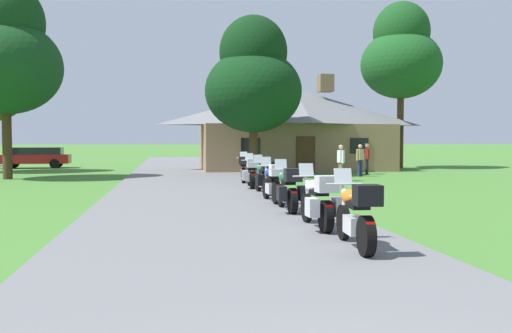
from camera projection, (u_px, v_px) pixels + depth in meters
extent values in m
plane|color=#42752D|center=(197.00, 186.00, 22.38)|extent=(500.00, 500.00, 0.00)
cube|color=slate|center=(199.00, 190.00, 20.41)|extent=(6.40, 80.00, 0.06)
cylinder|color=black|center=(343.00, 222.00, 9.92)|extent=(0.15, 0.65, 0.64)
cylinder|color=black|center=(366.00, 236.00, 8.49)|extent=(0.20, 0.65, 0.64)
cube|color=silver|center=(354.00, 225.00, 9.18)|extent=(0.30, 0.58, 0.30)
ellipsoid|color=orange|center=(350.00, 197.00, 9.42)|extent=(0.33, 0.54, 0.26)
cube|color=black|center=(358.00, 205.00, 8.96)|extent=(0.32, 0.54, 0.10)
cylinder|color=silver|center=(344.00, 184.00, 9.85)|extent=(0.66, 0.08, 0.03)
cylinder|color=silver|center=(343.00, 202.00, 9.90)|extent=(0.08, 0.24, 0.73)
cube|color=#B2BCC6|center=(343.00, 176.00, 9.94)|extent=(0.33, 0.13, 0.27)
sphere|color=silver|center=(344.00, 192.00, 9.85)|extent=(0.11, 0.11, 0.11)
cube|color=black|center=(368.00, 195.00, 8.41)|extent=(0.42, 0.39, 0.32)
cube|color=red|center=(371.00, 224.00, 8.26)|extent=(0.14, 0.04, 0.06)
cylinder|color=silver|center=(369.00, 239.00, 8.82)|extent=(0.11, 0.55, 0.07)
cylinder|color=black|center=(307.00, 208.00, 12.08)|extent=(0.12, 0.64, 0.64)
cylinder|color=black|center=(326.00, 217.00, 10.66)|extent=(0.16, 0.64, 0.64)
cube|color=silver|center=(316.00, 209.00, 11.34)|extent=(0.27, 0.56, 0.30)
ellipsoid|color=silver|center=(313.00, 186.00, 11.58)|extent=(0.31, 0.52, 0.26)
cube|color=black|center=(319.00, 193.00, 11.13)|extent=(0.29, 0.52, 0.10)
cylinder|color=silver|center=(307.00, 176.00, 12.00)|extent=(0.66, 0.04, 0.03)
cylinder|color=silver|center=(307.00, 191.00, 12.06)|extent=(0.06, 0.24, 0.73)
cube|color=#B2BCC6|center=(306.00, 169.00, 12.09)|extent=(0.32, 0.11, 0.27)
sphere|color=silver|center=(307.00, 182.00, 12.01)|extent=(0.11, 0.11, 0.11)
cube|color=#B7B7BC|center=(327.00, 184.00, 10.58)|extent=(0.40, 0.36, 0.32)
cube|color=red|center=(329.00, 206.00, 10.43)|extent=(0.14, 0.03, 0.06)
cylinder|color=silver|center=(328.00, 219.00, 11.00)|extent=(0.08, 0.55, 0.07)
cube|color=#B7B7BC|center=(312.00, 207.00, 10.65)|extent=(0.20, 0.40, 0.36)
cube|color=#B7B7BC|center=(338.00, 207.00, 10.74)|extent=(0.20, 0.40, 0.36)
cylinder|color=black|center=(281.00, 195.00, 14.83)|extent=(0.12, 0.64, 0.64)
cylinder|color=black|center=(292.00, 201.00, 13.41)|extent=(0.16, 0.64, 0.64)
cube|color=silver|center=(287.00, 196.00, 14.10)|extent=(0.26, 0.56, 0.30)
ellipsoid|color=#195B33|center=(285.00, 178.00, 14.33)|extent=(0.30, 0.52, 0.26)
cube|color=black|center=(288.00, 182.00, 13.88)|extent=(0.28, 0.52, 0.10)
cylinder|color=silver|center=(281.00, 169.00, 14.76)|extent=(0.66, 0.04, 0.03)
cylinder|color=silver|center=(281.00, 182.00, 14.81)|extent=(0.06, 0.24, 0.73)
cube|color=#B2BCC6|center=(281.00, 164.00, 14.85)|extent=(0.32, 0.11, 0.27)
sphere|color=silver|center=(281.00, 175.00, 14.77)|extent=(0.11, 0.11, 0.11)
cube|color=black|center=(293.00, 175.00, 13.33)|extent=(0.40, 0.36, 0.32)
cube|color=red|center=(294.00, 193.00, 13.18)|extent=(0.14, 0.03, 0.06)
cylinder|color=silver|center=(295.00, 203.00, 13.75)|extent=(0.07, 0.55, 0.07)
cube|color=black|center=(282.00, 194.00, 13.41)|extent=(0.20, 0.40, 0.36)
cube|color=black|center=(302.00, 193.00, 13.49)|extent=(0.20, 0.40, 0.36)
cylinder|color=black|center=(266.00, 188.00, 16.93)|extent=(0.13, 0.64, 0.64)
cylinder|color=black|center=(277.00, 193.00, 15.51)|extent=(0.17, 0.64, 0.64)
cube|color=silver|center=(271.00, 189.00, 16.20)|extent=(0.28, 0.57, 0.30)
ellipsoid|color=#1E3899|center=(269.00, 173.00, 16.43)|extent=(0.32, 0.53, 0.26)
cube|color=black|center=(273.00, 177.00, 15.98)|extent=(0.30, 0.53, 0.10)
cylinder|color=silver|center=(266.00, 166.00, 16.85)|extent=(0.66, 0.05, 0.03)
cylinder|color=silver|center=(266.00, 177.00, 16.91)|extent=(0.07, 0.24, 0.73)
cube|color=#B2BCC6|center=(266.00, 161.00, 16.95)|extent=(0.32, 0.12, 0.27)
sphere|color=silver|center=(266.00, 170.00, 16.86)|extent=(0.11, 0.11, 0.11)
cube|color=silver|center=(277.00, 170.00, 15.43)|extent=(0.41, 0.37, 0.32)
cube|color=red|center=(278.00, 186.00, 15.29)|extent=(0.14, 0.03, 0.06)
cylinder|color=silver|center=(279.00, 195.00, 15.86)|extent=(0.09, 0.55, 0.07)
cylinder|color=black|center=(258.00, 182.00, 19.41)|extent=(0.14, 0.64, 0.64)
cylinder|color=black|center=(268.00, 186.00, 18.00)|extent=(0.19, 0.65, 0.64)
cube|color=silver|center=(263.00, 182.00, 18.68)|extent=(0.29, 0.57, 0.30)
ellipsoid|color=#195B33|center=(261.00, 169.00, 18.91)|extent=(0.33, 0.54, 0.26)
cube|color=black|center=(264.00, 172.00, 18.47)|extent=(0.31, 0.53, 0.10)
cylinder|color=silver|center=(259.00, 163.00, 19.33)|extent=(0.66, 0.07, 0.03)
cylinder|color=silver|center=(258.00, 172.00, 19.39)|extent=(0.07, 0.24, 0.73)
cube|color=#B2BCC6|center=(258.00, 159.00, 19.43)|extent=(0.33, 0.13, 0.27)
sphere|color=silver|center=(259.00, 167.00, 19.34)|extent=(0.11, 0.11, 0.11)
cube|color=black|center=(268.00, 166.00, 17.92)|extent=(0.42, 0.38, 0.32)
cube|color=red|center=(269.00, 179.00, 17.77)|extent=(0.14, 0.04, 0.06)
cylinder|color=silver|center=(270.00, 188.00, 18.35)|extent=(0.10, 0.55, 0.07)
cube|color=black|center=(260.00, 180.00, 17.99)|extent=(0.22, 0.41, 0.36)
cube|color=black|center=(275.00, 180.00, 18.09)|extent=(0.22, 0.41, 0.36)
cylinder|color=black|center=(249.00, 178.00, 21.80)|extent=(0.15, 0.65, 0.64)
cylinder|color=black|center=(252.00, 180.00, 20.37)|extent=(0.19, 0.65, 0.64)
cube|color=silver|center=(251.00, 177.00, 21.06)|extent=(0.29, 0.58, 0.30)
ellipsoid|color=#B2B5BC|center=(250.00, 165.00, 21.30)|extent=(0.33, 0.54, 0.26)
cube|color=black|center=(251.00, 168.00, 20.85)|extent=(0.31, 0.54, 0.10)
cylinder|color=silver|center=(249.00, 160.00, 21.73)|extent=(0.66, 0.07, 0.03)
cylinder|color=silver|center=(249.00, 169.00, 21.78)|extent=(0.07, 0.24, 0.73)
cube|color=#B2BCC6|center=(249.00, 157.00, 21.82)|extent=(0.33, 0.13, 0.27)
sphere|color=silver|center=(249.00, 164.00, 21.74)|extent=(0.11, 0.11, 0.11)
cube|color=#B7B7BC|center=(252.00, 163.00, 20.29)|extent=(0.42, 0.38, 0.32)
cube|color=red|center=(253.00, 175.00, 20.14)|extent=(0.14, 0.04, 0.06)
cylinder|color=silver|center=(255.00, 182.00, 20.71)|extent=(0.10, 0.55, 0.07)
cube|color=#B7B7BC|center=(245.00, 175.00, 20.39)|extent=(0.22, 0.41, 0.36)
cube|color=#B7B7BC|center=(259.00, 175.00, 20.44)|extent=(0.22, 0.41, 0.36)
cylinder|color=black|center=(244.00, 173.00, 24.61)|extent=(0.19, 0.65, 0.64)
cylinder|color=black|center=(244.00, 175.00, 23.17)|extent=(0.24, 0.65, 0.64)
cube|color=silver|center=(244.00, 173.00, 23.87)|extent=(0.33, 0.59, 0.30)
ellipsoid|color=maroon|center=(244.00, 163.00, 24.11)|extent=(0.37, 0.56, 0.26)
cube|color=black|center=(244.00, 165.00, 23.65)|extent=(0.35, 0.55, 0.10)
cylinder|color=silver|center=(244.00, 158.00, 24.54)|extent=(0.66, 0.12, 0.03)
cylinder|color=silver|center=(244.00, 165.00, 24.60)|extent=(0.09, 0.24, 0.73)
cube|color=#B2BCC6|center=(244.00, 155.00, 24.63)|extent=(0.33, 0.15, 0.27)
sphere|color=silver|center=(244.00, 161.00, 24.55)|extent=(0.11, 0.11, 0.11)
cube|color=black|center=(244.00, 160.00, 23.09)|extent=(0.44, 0.41, 0.32)
cube|color=red|center=(244.00, 171.00, 22.94)|extent=(0.14, 0.05, 0.06)
cylinder|color=silver|center=(247.00, 177.00, 23.50)|extent=(0.14, 0.55, 0.07)
cube|color=#896B4C|center=(294.00, 148.00, 34.76)|extent=(11.54, 6.27, 2.84)
pyramid|color=slate|center=(294.00, 107.00, 34.64)|extent=(12.23, 6.64, 2.33)
cube|color=brown|center=(326.00, 83.00, 34.89)|extent=(0.90, 0.90, 1.10)
cube|color=#472D19|center=(306.00, 155.00, 31.66)|extent=(1.10, 0.08, 2.10)
cube|color=black|center=(251.00, 146.00, 31.13)|extent=(1.10, 0.06, 0.90)
cube|color=black|center=(359.00, 146.00, 32.14)|extent=(1.10, 0.06, 0.90)
cylinder|color=black|center=(367.00, 167.00, 30.12)|extent=(0.14, 0.14, 0.86)
cylinder|color=black|center=(367.00, 166.00, 30.30)|extent=(0.14, 0.14, 0.86)
cube|color=#A8231E|center=(367.00, 154.00, 30.18)|extent=(0.30, 0.40, 0.56)
cylinder|color=#A8231E|center=(368.00, 154.00, 29.95)|extent=(0.09, 0.09, 0.58)
cylinder|color=#A8231E|center=(367.00, 154.00, 30.41)|extent=(0.09, 0.09, 0.58)
sphere|color=tan|center=(367.00, 146.00, 30.16)|extent=(0.21, 0.21, 0.21)
cylinder|color=#B2AD99|center=(367.00, 144.00, 30.15)|extent=(0.22, 0.22, 0.05)
cylinder|color=navy|center=(359.00, 168.00, 28.25)|extent=(0.14, 0.14, 0.86)
cylinder|color=navy|center=(361.00, 168.00, 28.36)|extent=(0.14, 0.14, 0.86)
cube|color=tan|center=(360.00, 154.00, 28.27)|extent=(0.42, 0.38, 0.56)
cylinder|color=tan|center=(357.00, 155.00, 28.12)|extent=(0.09, 0.09, 0.58)
cylinder|color=tan|center=(363.00, 155.00, 28.42)|extent=(0.09, 0.09, 0.58)
sphere|color=tan|center=(360.00, 146.00, 28.25)|extent=(0.21, 0.21, 0.21)
cylinder|color=#75664C|center=(340.00, 172.00, 25.06)|extent=(0.14, 0.14, 0.86)
cylinder|color=#75664C|center=(341.00, 172.00, 24.89)|extent=(0.14, 0.14, 0.86)
cube|color=silver|center=(341.00, 156.00, 24.94)|extent=(0.25, 0.38, 0.56)
cylinder|color=silver|center=(339.00, 157.00, 25.16)|extent=(0.09, 0.09, 0.58)
cylinder|color=silver|center=(343.00, 157.00, 24.72)|extent=(0.09, 0.09, 0.58)
sphere|color=tan|center=(341.00, 147.00, 24.92)|extent=(0.21, 0.21, 0.21)
cylinder|color=#422D19|center=(400.00, 128.00, 36.60)|extent=(0.44, 0.44, 5.46)
ellipsoid|color=#194C1E|center=(401.00, 64.00, 36.40)|extent=(5.33, 5.33, 4.53)
ellipsoid|color=#16441B|center=(401.00, 32.00, 36.30)|extent=(3.73, 3.73, 4.00)
cylinder|color=#422D19|center=(7.00, 138.00, 26.26)|extent=(0.44, 0.44, 3.92)
ellipsoid|color=#143D19|center=(5.00, 67.00, 26.09)|extent=(5.31, 5.31, 4.51)
ellipsoid|color=#123716|center=(4.00, 22.00, 25.99)|extent=(3.72, 3.72, 3.98)
cylinder|color=#422D19|center=(253.00, 147.00, 28.57)|extent=(0.44, 0.44, 3.04)
ellipsoid|color=#0F3314|center=(253.00, 91.00, 28.43)|extent=(5.04, 5.04, 4.29)
ellipsoid|color=black|center=(253.00, 52.00, 28.33)|extent=(3.53, 3.53, 3.78)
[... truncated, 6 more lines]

